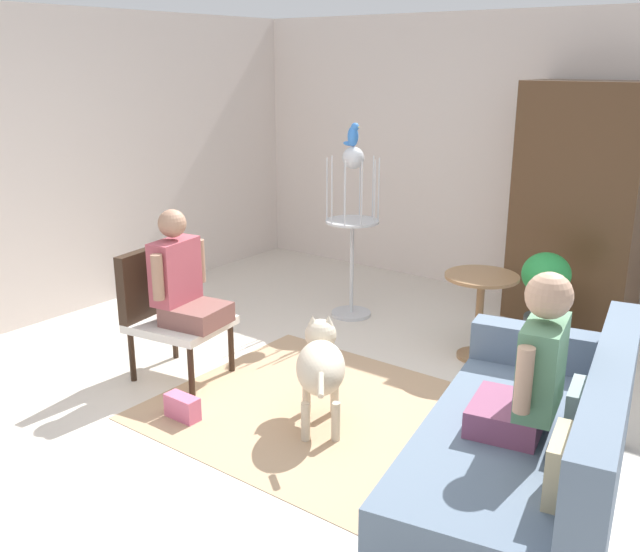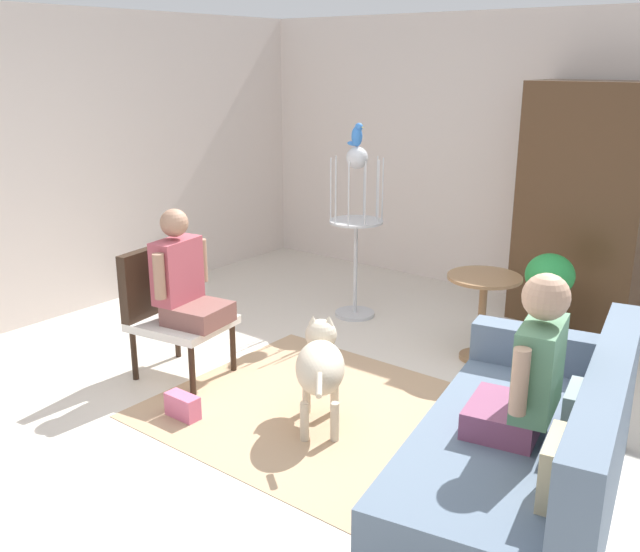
# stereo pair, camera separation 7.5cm
# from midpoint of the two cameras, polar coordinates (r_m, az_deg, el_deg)

# --- Properties ---
(ground_plane) EXTENTS (7.64, 7.64, 0.00)m
(ground_plane) POSITION_cam_midpoint_polar(r_m,az_deg,el_deg) (4.69, 1.41, -11.51)
(ground_plane) COLOR beige
(back_wall) EXTENTS (6.97, 0.12, 2.68)m
(back_wall) POSITION_cam_midpoint_polar(r_m,az_deg,el_deg) (6.99, 16.96, 8.91)
(back_wall) COLOR silver
(back_wall) RESTS_ON ground
(left_wall) EXTENTS (0.12, 6.78, 2.68)m
(left_wall) POSITION_cam_midpoint_polar(r_m,az_deg,el_deg) (6.78, -20.00, 8.40)
(left_wall) COLOR silver
(left_wall) RESTS_ON ground
(area_rug) EXTENTS (2.46, 1.84, 0.01)m
(area_rug) POSITION_cam_midpoint_polar(r_m,az_deg,el_deg) (4.69, 1.53, -11.44)
(area_rug) COLOR tan
(area_rug) RESTS_ON ground
(couch) EXTENTS (1.28, 2.05, 0.90)m
(couch) POSITION_cam_midpoint_polar(r_m,az_deg,el_deg) (3.85, 16.13, -13.75)
(couch) COLOR slate
(couch) RESTS_ON ground
(armchair) EXTENTS (0.71, 0.66, 0.94)m
(armchair) POSITION_cam_midpoint_polar(r_m,az_deg,el_deg) (5.28, -12.75, -2.33)
(armchair) COLOR black
(armchair) RESTS_ON ground
(person_on_couch) EXTENTS (0.48, 0.56, 0.84)m
(person_on_couch) POSITION_cam_midpoint_polar(r_m,az_deg,el_deg) (3.61, 16.13, -7.25)
(person_on_couch) COLOR #834465
(person_on_armchair) EXTENTS (0.51, 0.53, 0.81)m
(person_on_armchair) POSITION_cam_midpoint_polar(r_m,az_deg,el_deg) (5.10, -11.45, -0.30)
(person_on_armchair) COLOR brown
(round_end_table) EXTENTS (0.56, 0.56, 0.68)m
(round_end_table) POSITION_cam_midpoint_polar(r_m,az_deg,el_deg) (5.56, 12.39, -2.05)
(round_end_table) COLOR olive
(round_end_table) RESTS_ON ground
(dog) EXTENTS (0.57, 0.71, 0.64)m
(dog) POSITION_cam_midpoint_polar(r_m,az_deg,el_deg) (4.48, -0.43, -7.09)
(dog) COLOR beige
(dog) RESTS_ON ground
(bird_cage_stand) EXTENTS (0.47, 0.47, 1.53)m
(bird_cage_stand) POSITION_cam_midpoint_polar(r_m,az_deg,el_deg) (6.25, 2.28, 4.51)
(bird_cage_stand) COLOR silver
(bird_cage_stand) RESTS_ON ground
(parrot) EXTENTS (0.17, 0.10, 0.20)m
(parrot) POSITION_cam_midpoint_polar(r_m,az_deg,el_deg) (6.13, 2.33, 11.26)
(parrot) COLOR blue
(parrot) RESTS_ON bird_cage_stand
(potted_plant) EXTENTS (0.38, 0.38, 0.80)m
(potted_plant) POSITION_cam_midpoint_polar(r_m,az_deg,el_deg) (5.86, 17.27, -1.29)
(potted_plant) COLOR #4C5156
(potted_plant) RESTS_ON ground
(armoire_cabinet) EXTENTS (1.04, 0.56, 2.08)m
(armoire_cabinet) POSITION_cam_midpoint_polar(r_m,az_deg,el_deg) (6.48, 19.84, 5.33)
(armoire_cabinet) COLOR #4C331E
(armoire_cabinet) RESTS_ON ground
(handbag) EXTENTS (0.24, 0.11, 0.16)m
(handbag) POSITION_cam_midpoint_polar(r_m,az_deg,el_deg) (4.76, -11.46, -10.33)
(handbag) COLOR #D8668C
(handbag) RESTS_ON ground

